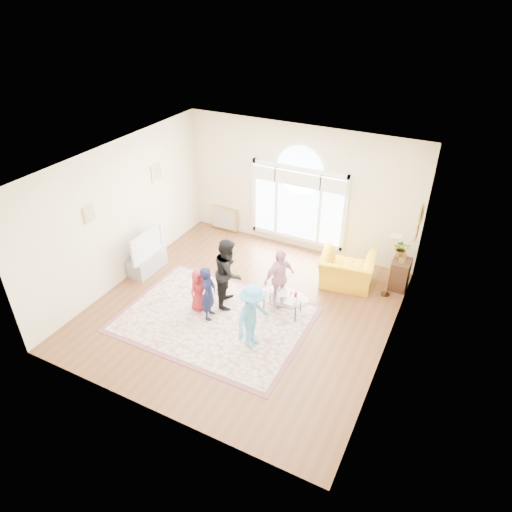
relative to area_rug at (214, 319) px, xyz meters
The scene contains 18 objects.
ground 0.66m from the area_rug, 57.61° to the left, with size 6.00×6.00×0.00m, color brown.
room_shell 3.75m from the area_rug, 83.90° to the left, with size 6.00×6.00×6.00m.
area_rug is the anchor object (origin of this frame).
rug_border 0.00m from the area_rug, 63.43° to the right, with size 3.80×2.80×0.01m, color brown.
tv_console 2.55m from the area_rug, 160.33° to the left, with size 0.45×1.00×0.42m, color #919399.
television 2.65m from the area_rug, 160.28° to the left, with size 0.18×1.17×0.67m.
coffee_table 1.49m from the area_rug, 35.70° to the left, with size 1.13×0.78×0.54m.
armchair 3.19m from the area_rug, 49.85° to the left, with size 1.18×1.03×0.76m, color yellow.
side_cabinet 4.27m from the area_rug, 42.56° to the left, with size 0.40×0.50×0.70m, color black.
floor_lamp 4.05m from the area_rug, 39.69° to the left, with size 0.27×0.27×1.51m.
plant_pedestal 4.33m from the area_rug, 45.00° to the left, with size 0.20×0.20×0.70m, color white.
potted_plant 4.41m from the area_rug, 45.00° to the left, with size 0.37×0.32×0.41m, color #33722D.
leaning_picture 3.88m from the area_rug, 117.05° to the left, with size 0.80×0.05×0.62m, color tan.
child_red 0.68m from the area_rug, 161.40° to the left, with size 0.47×0.30×0.95m, color maroon.
child_navy 0.62m from the area_rug, behind, with size 0.44×0.29×1.20m, color #131839.
child_black 1.01m from the area_rug, 89.90° to the left, with size 0.75×0.59×1.55m, color black.
child_pink 1.59m from the area_rug, 46.96° to the left, with size 0.79×0.33×1.35m, color #DA9AA9.
child_blue 1.30m from the area_rug, 16.62° to the right, with size 0.88×0.50×1.35m, color #50A1DE.
Camera 1 is at (3.74, -6.71, 6.13)m, focal length 32.00 mm.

